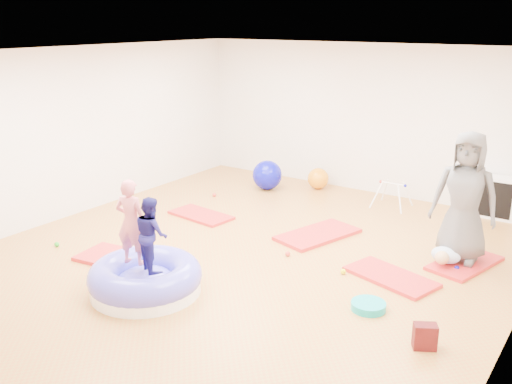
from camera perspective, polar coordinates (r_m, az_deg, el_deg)
The scene contains 19 objects.
room at distance 7.59m, azimuth -1.28°, elevation 3.06°, with size 7.01×8.01×2.81m.
gym_mat_front_left at distance 8.16m, azimuth -13.15°, elevation -6.57°, with size 1.29×0.65×0.05m, color red.
gym_mat_mid_left at distance 9.72m, azimuth -5.53°, elevation -2.32°, with size 1.10×0.55×0.05m, color red.
gym_mat_center_back at distance 8.87m, azimuth 6.19°, elevation -4.25°, with size 1.32×0.66×0.05m, color red.
gym_mat_right at distance 7.65m, azimuth 13.33°, elevation -8.26°, with size 1.16×0.58×0.05m, color red.
gym_mat_rear_right at distance 8.33m, azimuth 20.15°, elevation -6.71°, with size 1.14×0.57×0.05m, color red.
inflatable_cushion at distance 7.18m, azimuth -11.00°, elevation -8.55°, with size 1.39×1.39×0.44m.
child_pink at distance 6.99m, azimuth -12.41°, elevation -2.56°, with size 0.39×0.26×1.07m, color #DE6A73.
child_navy at distance 6.80m, azimuth -10.44°, elevation -3.75°, with size 0.44×0.34×0.90m, color navy.
adult_caregiver at distance 8.10m, azimuth 20.17°, elevation -0.49°, with size 0.87×0.57×1.79m, color #545455.
infant at distance 8.12m, azimuth 18.38°, elevation -6.06°, with size 0.39×0.40×0.23m.
ball_pit_balls at distance 8.15m, azimuth -3.32°, elevation -6.07°, with size 5.18×3.31×0.07m.
exercise_ball_blue at distance 11.12m, azimuth 1.13°, elevation 1.70°, with size 0.58×0.58×0.58m, color #0A0AAC.
exercise_ball_orange at distance 11.25m, azimuth 6.23°, elevation 1.35°, with size 0.41×0.41×0.41m, color orange.
infant_play_gym at distance 10.29m, azimuth 13.46°, elevation 0.07°, with size 0.61×0.58×0.46m.
cube_shelf at distance 10.35m, azimuth 22.75°, elevation -0.46°, with size 0.71×0.35×0.71m.
balance_disc at distance 6.84m, azimuth 11.17°, elevation -11.12°, with size 0.40×0.40×0.09m, color #0BA6AE.
backpack at distance 6.21m, azimuth 16.53°, elevation -13.68°, with size 0.23×0.14×0.27m, color maroon.
yellow_toy at distance 8.25m, azimuth -12.64°, elevation -6.34°, with size 0.22×0.22×0.03m, color #E7E705.
Camera 1 is at (4.29, -5.98, 3.24)m, focal length 40.00 mm.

